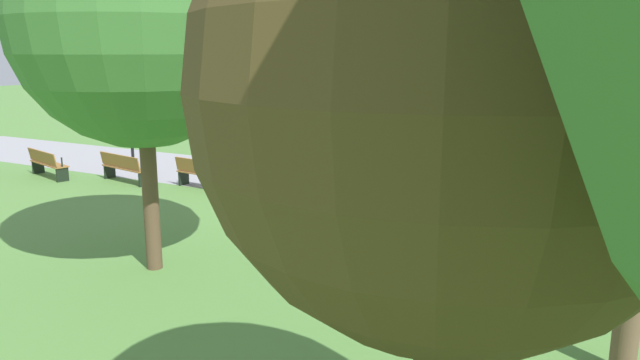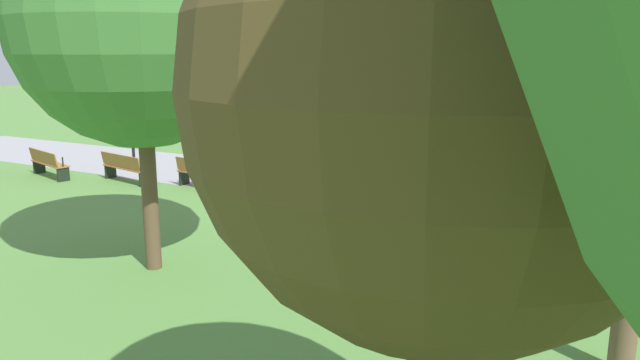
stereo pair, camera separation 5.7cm
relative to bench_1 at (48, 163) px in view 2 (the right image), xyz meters
The scene contains 13 objects.
ground_plane 9.69m from the bench_1, ahead, with size 120.00×120.00×0.00m, color #54843D.
path_paving 10.13m from the bench_1, 18.79° to the left, with size 39.66×4.33×0.01m, color #939399.
bench_1 is the anchor object (origin of this frame).
bench_2 2.77m from the bench_1, 13.27° to the left, with size 2.03×0.84×0.89m.
bench_3 5.54m from the bench_1, 11.05° to the left, with size 2.02×0.70×0.89m.
bench_4 8.29m from the bench_1, ahead, with size 1.99×0.55×0.89m.
bench_5 11.04m from the bench_1, ahead, with size 1.99×0.55×0.89m.
bench_6 13.77m from the bench_1, ahead, with size 2.02×0.70×0.89m.
bench_7 16.48m from the bench_1, ahead, with size 2.03×0.84×0.89m.
person_seated 16.51m from the bench_1, ahead, with size 0.40×0.56×1.20m.
tree_0 10.63m from the bench_1, 27.25° to the right, with size 4.38×4.38×6.65m.
tree_3 17.97m from the bench_1, 29.57° to the right, with size 3.19×3.19×5.30m.
lamp_post 3.54m from the bench_1, 59.64° to the left, with size 0.32×0.32×3.97m.
Camera 2 is at (6.85, -13.63, 3.93)m, focal length 33.34 mm.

